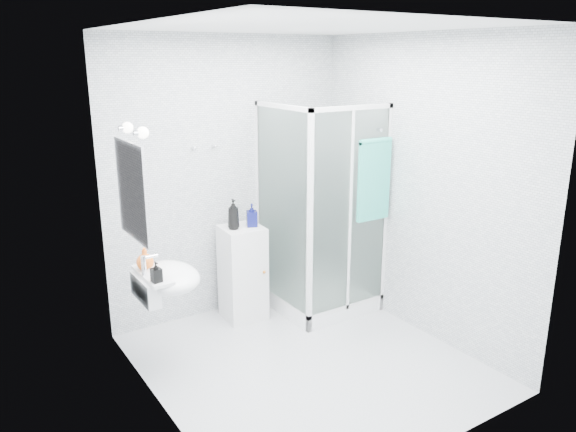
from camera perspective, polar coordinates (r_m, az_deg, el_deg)
room at (r=4.22m, az=2.03°, el=0.76°), size 2.40×2.60×2.60m
shower_enclosure at (r=5.45m, az=3.08°, el=-5.11°), size 0.90×0.95×2.00m
wall_basin at (r=4.33m, az=-12.38°, el=-6.27°), size 0.46×0.56×0.35m
mirror at (r=4.06m, az=-15.59°, el=2.45°), size 0.02×0.60×0.70m
vanity_lights at (r=4.00m, az=-15.36°, el=8.41°), size 0.10×0.40×0.08m
wall_hooks at (r=5.10m, az=-8.47°, el=6.93°), size 0.23×0.06×0.03m
storage_cabinet at (r=5.30m, az=-4.60°, el=-5.76°), size 0.39×0.41×0.89m
hand_towel at (r=5.08m, az=8.74°, el=3.86°), size 0.35×0.05×0.74m
shampoo_bottle_a at (r=5.07m, az=-5.57°, el=0.19°), size 0.12×0.12×0.28m
shampoo_bottle_b at (r=5.15m, az=-3.70°, el=0.09°), size 0.13×0.13×0.21m
soap_dispenser_orange at (r=4.34m, az=-14.34°, el=-4.22°), size 0.17×0.17×0.17m
soap_dispenser_black at (r=4.08m, az=-13.25°, el=-5.56°), size 0.08×0.08×0.15m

